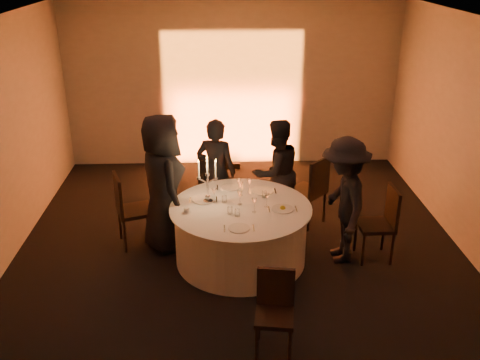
{
  "coord_description": "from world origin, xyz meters",
  "views": [
    {
      "loc": [
        -0.26,
        -6.03,
        3.75
      ],
      "look_at": [
        0.0,
        0.2,
        1.05
      ],
      "focal_mm": 40.0,
      "sensor_mm": 36.0,
      "label": 1
    }
  ],
  "objects_px": {
    "guest_left": "(163,183)",
    "candelabra": "(208,186)",
    "chair_back_left": "(215,181)",
    "chair_front": "(275,307)",
    "chair_left": "(128,206)",
    "guest_back_right": "(276,172)",
    "banquet_table": "(241,233)",
    "coffee_cup": "(187,210)",
    "chair_back_right": "(312,187)",
    "chair_right": "(382,219)",
    "guest_back_left": "(216,172)",
    "guest_right": "(343,201)"
  },
  "relations": [
    {
      "from": "chair_back_left",
      "to": "guest_back_right",
      "type": "relative_size",
      "value": 0.63
    },
    {
      "from": "chair_right",
      "to": "guest_back_right",
      "type": "bearing_deg",
      "value": -131.54
    },
    {
      "from": "coffee_cup",
      "to": "chair_front",
      "type": "bearing_deg",
      "value": -58.71
    },
    {
      "from": "guest_left",
      "to": "chair_front",
      "type": "bearing_deg",
      "value": -170.87
    },
    {
      "from": "coffee_cup",
      "to": "chair_back_left",
      "type": "bearing_deg",
      "value": 76.74
    },
    {
      "from": "chair_back_right",
      "to": "guest_back_left",
      "type": "distance_m",
      "value": 1.4
    },
    {
      "from": "guest_left",
      "to": "candelabra",
      "type": "xyz_separation_m",
      "value": [
        0.59,
        -0.25,
        0.06
      ]
    },
    {
      "from": "guest_right",
      "to": "coffee_cup",
      "type": "height_order",
      "value": "guest_right"
    },
    {
      "from": "chair_back_left",
      "to": "chair_front",
      "type": "bearing_deg",
      "value": 114.43
    },
    {
      "from": "chair_back_right",
      "to": "chair_left",
      "type": "bearing_deg",
      "value": -34.3
    },
    {
      "from": "guest_back_left",
      "to": "candelabra",
      "type": "bearing_deg",
      "value": 99.35
    },
    {
      "from": "chair_right",
      "to": "chair_back_left",
      "type": "bearing_deg",
      "value": -122.54
    },
    {
      "from": "banquet_table",
      "to": "guest_back_left",
      "type": "height_order",
      "value": "guest_back_left"
    },
    {
      "from": "chair_back_right",
      "to": "guest_right",
      "type": "relative_size",
      "value": 0.63
    },
    {
      "from": "chair_left",
      "to": "guest_right",
      "type": "relative_size",
      "value": 0.62
    },
    {
      "from": "banquet_table",
      "to": "guest_back_right",
      "type": "bearing_deg",
      "value": 62.01
    },
    {
      "from": "chair_left",
      "to": "guest_back_left",
      "type": "distance_m",
      "value": 1.36
    },
    {
      "from": "guest_left",
      "to": "guest_right",
      "type": "xyz_separation_m",
      "value": [
        2.3,
        -0.43,
        -0.1
      ]
    },
    {
      "from": "banquet_table",
      "to": "candelabra",
      "type": "distance_m",
      "value": 0.75
    },
    {
      "from": "chair_front",
      "to": "coffee_cup",
      "type": "relative_size",
      "value": 7.87
    },
    {
      "from": "chair_back_left",
      "to": "guest_right",
      "type": "distance_m",
      "value": 2.11
    },
    {
      "from": "banquet_table",
      "to": "chair_left",
      "type": "relative_size",
      "value": 1.74
    },
    {
      "from": "banquet_table",
      "to": "chair_left",
      "type": "bearing_deg",
      "value": 162.81
    },
    {
      "from": "coffee_cup",
      "to": "chair_right",
      "type": "bearing_deg",
      "value": 2.37
    },
    {
      "from": "chair_back_right",
      "to": "chair_right",
      "type": "xyz_separation_m",
      "value": [
        0.75,
        -0.97,
        -0.03
      ]
    },
    {
      "from": "coffee_cup",
      "to": "guest_right",
      "type": "bearing_deg",
      "value": 3.37
    },
    {
      "from": "guest_left",
      "to": "coffee_cup",
      "type": "xyz_separation_m",
      "value": [
        0.33,
        -0.54,
        -0.13
      ]
    },
    {
      "from": "chair_left",
      "to": "chair_back_left",
      "type": "bearing_deg",
      "value": -73.33
    },
    {
      "from": "chair_back_left",
      "to": "guest_back_right",
      "type": "xyz_separation_m",
      "value": [
        0.89,
        -0.24,
        0.23
      ]
    },
    {
      "from": "guest_back_right",
      "to": "coffee_cup",
      "type": "bearing_deg",
      "value": 15.88
    },
    {
      "from": "guest_back_left",
      "to": "candelabra",
      "type": "relative_size",
      "value": 2.49
    },
    {
      "from": "chair_right",
      "to": "guest_left",
      "type": "height_order",
      "value": "guest_left"
    },
    {
      "from": "banquet_table",
      "to": "guest_left",
      "type": "xyz_separation_m",
      "value": [
        -1.0,
        0.41,
        0.55
      ]
    },
    {
      "from": "guest_left",
      "to": "guest_back_right",
      "type": "relative_size",
      "value": 1.18
    },
    {
      "from": "chair_back_right",
      "to": "chair_front",
      "type": "height_order",
      "value": "chair_back_right"
    },
    {
      "from": "coffee_cup",
      "to": "candelabra",
      "type": "distance_m",
      "value": 0.43
    },
    {
      "from": "guest_left",
      "to": "chair_back_right",
      "type": "bearing_deg",
      "value": -97.76
    },
    {
      "from": "chair_left",
      "to": "guest_right",
      "type": "xyz_separation_m",
      "value": [
        2.79,
        -0.48,
        0.25
      ]
    },
    {
      "from": "banquet_table",
      "to": "candelabra",
      "type": "bearing_deg",
      "value": 159.1
    },
    {
      "from": "chair_back_left",
      "to": "guest_back_right",
      "type": "bearing_deg",
      "value": 177.66
    },
    {
      "from": "banquet_table",
      "to": "chair_back_left",
      "type": "relative_size",
      "value": 1.81
    },
    {
      "from": "chair_back_right",
      "to": "coffee_cup",
      "type": "height_order",
      "value": "chair_back_right"
    },
    {
      "from": "candelabra",
      "to": "chair_left",
      "type": "bearing_deg",
      "value": 164.28
    },
    {
      "from": "banquet_table",
      "to": "guest_back_left",
      "type": "distance_m",
      "value": 1.21
    },
    {
      "from": "chair_left",
      "to": "guest_back_right",
      "type": "distance_m",
      "value": 2.14
    },
    {
      "from": "guest_back_right",
      "to": "guest_back_left",
      "type": "bearing_deg",
      "value": -30.84
    },
    {
      "from": "guest_back_left",
      "to": "candelabra",
      "type": "xyz_separation_m",
      "value": [
        -0.1,
        -0.94,
        0.2
      ]
    },
    {
      "from": "chair_front",
      "to": "candelabra",
      "type": "height_order",
      "value": "candelabra"
    },
    {
      "from": "guest_left",
      "to": "guest_back_right",
      "type": "distance_m",
      "value": 1.7
    },
    {
      "from": "banquet_table",
      "to": "chair_back_left",
      "type": "distance_m",
      "value": 1.35
    }
  ]
}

